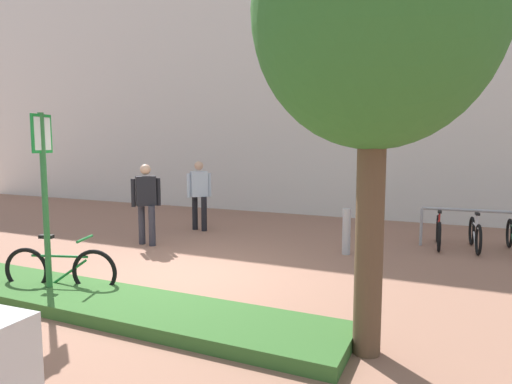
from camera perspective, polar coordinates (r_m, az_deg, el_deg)
ground_plane at (r=7.39m, az=-10.05°, el=-10.65°), size 60.00×60.00×0.00m
building_facade at (r=14.10m, az=7.56°, el=17.90°), size 28.00×1.20×10.00m
planter_strip at (r=6.39m, az=-21.15°, el=-12.93°), size 7.00×1.10×0.16m
tree_sidewalk at (r=4.60m, az=15.35°, el=21.45°), size 2.37×2.37×4.69m
parking_sign_post at (r=6.58m, az=-25.93°, el=1.53°), size 0.09×0.36×2.56m
bike_at_sign at (r=6.92m, az=-24.16°, el=-9.27°), size 1.61×0.62×0.86m
bike_rack_cluster at (r=9.95m, az=26.66°, el=-4.77°), size 2.11×1.60×0.83m
bollard_steel at (r=8.69m, az=11.72°, el=-5.07°), size 0.16×0.16×0.90m
person_suited_navy at (r=9.50m, az=-14.14°, el=-0.91°), size 0.45×0.46×1.72m
person_shirt_blue at (r=10.90m, az=-7.43°, el=0.12°), size 0.47×0.45×1.72m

